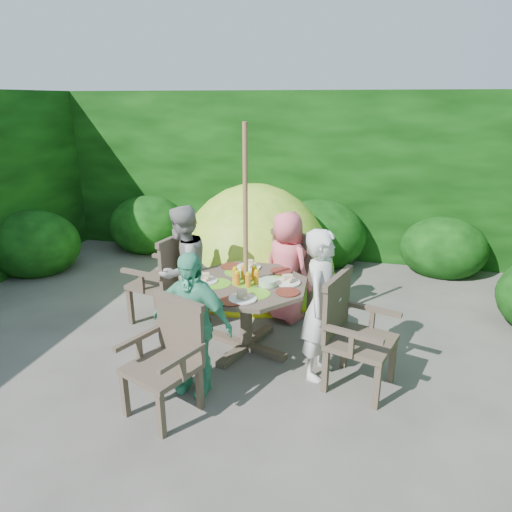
% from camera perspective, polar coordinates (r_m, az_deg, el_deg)
% --- Properties ---
extents(ground, '(60.00, 60.00, 0.00)m').
position_cam_1_polar(ground, '(4.29, -6.26, -14.82)').
color(ground, '#4A4742').
rests_on(ground, ground).
extents(hedge_enclosure, '(9.00, 9.00, 2.50)m').
position_cam_1_polar(hedge_enclosure, '(4.96, -1.51, 5.87)').
color(hedge_enclosure, black).
rests_on(hedge_enclosure, ground).
extents(patio_table, '(1.57, 1.57, 0.86)m').
position_cam_1_polar(patio_table, '(4.42, -1.20, -4.67)').
color(patio_table, '#3B3126').
rests_on(patio_table, ground).
extents(parasol_pole, '(0.06, 0.06, 2.20)m').
position_cam_1_polar(parasol_pole, '(4.25, -1.30, 1.47)').
color(parasol_pole, brown).
rests_on(parasol_pole, ground).
extents(garden_chair_right, '(0.65, 0.70, 0.96)m').
position_cam_1_polar(garden_chair_right, '(4.01, 11.97, -9.22)').
color(garden_chair_right, '#3B3126').
rests_on(garden_chair_right, ground).
extents(garden_chair_left, '(0.63, 0.68, 0.98)m').
position_cam_1_polar(garden_chair_left, '(5.11, -11.39, -2.67)').
color(garden_chair_left, '#3B3126').
rests_on(garden_chair_left, ground).
extents(garden_chair_back, '(0.70, 0.66, 0.95)m').
position_cam_1_polar(garden_chair_back, '(5.33, 5.37, -1.62)').
color(garden_chair_back, '#3B3126').
rests_on(garden_chair_back, ground).
extents(garden_chair_front, '(0.67, 0.64, 0.89)m').
position_cam_1_polar(garden_chair_front, '(3.72, -10.95, -12.18)').
color(garden_chair_front, '#3B3126').
rests_on(garden_chair_front, ground).
extents(child_right, '(0.43, 0.56, 1.37)m').
position_cam_1_polar(child_right, '(4.03, 8.24, -6.07)').
color(child_right, silver).
rests_on(child_right, ground).
extents(child_left, '(0.67, 0.77, 1.36)m').
position_cam_1_polar(child_left, '(4.86, -9.10, -1.69)').
color(child_left, gray).
rests_on(child_left, ground).
extents(child_back, '(0.73, 0.66, 1.25)m').
position_cam_1_polar(child_back, '(5.05, 3.84, -1.37)').
color(child_back, '#FA6776').
rests_on(child_back, ground).
extents(child_front, '(0.77, 0.42, 1.25)m').
position_cam_1_polar(child_front, '(3.84, -8.03, -8.36)').
color(child_front, '#4DB58D').
rests_on(child_front, ground).
extents(dome_tent, '(2.53, 2.53, 2.68)m').
position_cam_1_polar(dome_tent, '(6.32, -0.25, -3.08)').
color(dome_tent, '#7AC325').
rests_on(dome_tent, ground).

